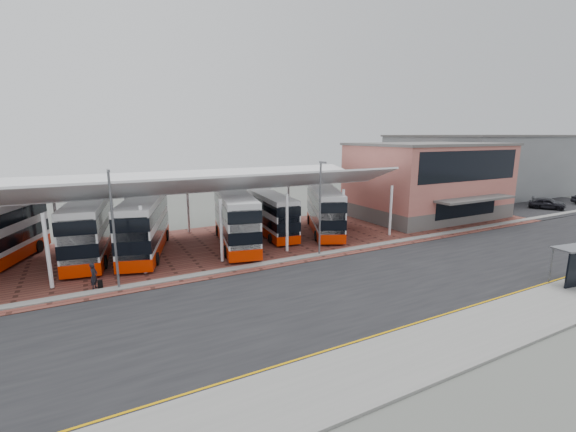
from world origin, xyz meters
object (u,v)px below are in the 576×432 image
(bus_2, at_px, (145,226))
(bus_3, at_px, (235,219))
(carpark_car_b, at_px, (548,202))
(bus_5, at_px, (324,211))
(bus_4, at_px, (271,214))
(pedestrian, at_px, (94,276))
(terminal, at_px, (428,180))
(carpark_car_a, at_px, (547,204))
(bus_1, at_px, (90,229))

(bus_2, xyz_separation_m, bus_3, (7.83, -1.28, 0.02))
(carpark_car_b, bearing_deg, bus_5, 151.44)
(bus_4, distance_m, pedestrian, 18.46)
(bus_2, bearing_deg, terminal, 16.84)
(bus_4, bearing_deg, carpark_car_b, 1.01)
(pedestrian, relative_size, carpark_car_a, 0.42)
(bus_4, xyz_separation_m, pedestrian, (-16.77, -7.62, -1.20))
(bus_2, relative_size, carpark_car_b, 2.87)
(bus_1, relative_size, bus_2, 1.01)
(bus_1, height_order, pedestrian, bus_1)
(terminal, relative_size, bus_1, 1.52)
(bus_5, relative_size, pedestrian, 6.27)
(bus_2, xyz_separation_m, bus_4, (12.47, 0.69, -0.30))
(terminal, relative_size, bus_4, 1.76)
(bus_4, height_order, carpark_car_a, bus_4)
(terminal, distance_m, bus_1, 38.42)
(terminal, height_order, bus_3, terminal)
(bus_5, distance_m, carpark_car_a, 34.77)
(bus_5, distance_m, carpark_car_b, 37.27)
(carpark_car_b, bearing_deg, carpark_car_a, 179.08)
(bus_1, relative_size, carpark_car_a, 2.81)
(bus_2, distance_m, carpark_car_b, 55.20)
(bus_3, bearing_deg, terminal, 15.47)
(carpark_car_a, distance_m, carpark_car_b, 2.86)
(carpark_car_b, bearing_deg, bus_4, 149.64)
(bus_4, height_order, bus_5, bus_5)
(carpark_car_b, bearing_deg, bus_3, 152.58)
(bus_5, xyz_separation_m, carpark_car_a, (34.53, -3.73, -1.55))
(bus_5, distance_m, pedestrian, 23.01)
(bus_3, distance_m, carpark_car_a, 44.78)
(bus_3, relative_size, pedestrian, 6.76)
(terminal, relative_size, bus_2, 1.53)
(bus_2, relative_size, bus_4, 1.15)
(bus_2, bearing_deg, bus_1, -176.89)
(terminal, height_order, bus_4, terminal)
(terminal, distance_m, pedestrian, 39.25)
(terminal, bearing_deg, pedestrian, -169.66)
(pedestrian, bearing_deg, bus_3, -40.81)
(bus_2, height_order, carpark_car_b, bus_2)
(carpark_car_a, height_order, carpark_car_b, carpark_car_a)
(carpark_car_b, bearing_deg, bus_2, 151.65)
(carpark_car_a, bearing_deg, terminal, 132.51)
(bus_1, height_order, bus_2, bus_1)
(bus_1, height_order, carpark_car_a, bus_1)
(bus_1, bearing_deg, carpark_car_a, 3.25)
(bus_4, bearing_deg, bus_3, -150.25)
(bus_1, bearing_deg, bus_3, -1.72)
(terminal, xyz_separation_m, bus_5, (-16.24, -1.12, -2.29))
(bus_1, distance_m, pedestrian, 8.09)
(bus_3, bearing_deg, bus_1, -178.29)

